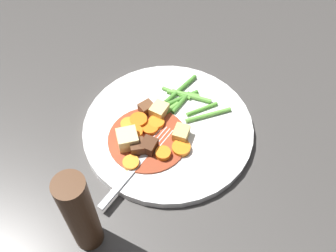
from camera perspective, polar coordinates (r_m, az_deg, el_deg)
The scene contains 28 objects.
ground_plane at distance 0.67m, azimuth 0.00°, elevation -0.76°, with size 3.00×3.00×0.00m, color #423F3D.
dinner_plate at distance 0.66m, azimuth 0.00°, elevation -0.38°, with size 0.29×0.29×0.01m, color white.
stew_sauce at distance 0.64m, azimuth -2.95°, elevation -1.89°, with size 0.13×0.13×0.00m, color #93381E.
carrot_slice_0 at distance 0.62m, azimuth -0.73°, elevation -4.05°, with size 0.02×0.02×0.01m, color orange.
carrot_slice_1 at distance 0.64m, azimuth -4.95°, elevation -1.07°, with size 0.03×0.03×0.01m, color orange.
carrot_slice_2 at distance 0.65m, azimuth -5.71°, elevation 0.08°, with size 0.03×0.03×0.01m, color orange.
carrot_slice_3 at distance 0.63m, azimuth 1.92°, elevation -3.21°, with size 0.03×0.03×0.01m, color orange.
carrot_slice_4 at distance 0.65m, azimuth -2.62°, elevation -0.26°, with size 0.03×0.03×0.01m, color orange.
carrot_slice_5 at distance 0.61m, azimuth -5.39°, elevation -5.35°, with size 0.03×0.03×0.01m, color orange.
carrot_slice_6 at distance 0.66m, azimuth -1.67°, elevation 0.52°, with size 0.03×0.03×0.01m, color orange.
carrot_slice_7 at distance 0.66m, azimuth -4.28°, elevation 0.71°, with size 0.03×0.03×0.01m, color orange.
potato_chunk_0 at distance 0.67m, azimuth -1.23°, elevation 2.30°, with size 0.03×0.02×0.02m, color #E5CC7A.
potato_chunk_1 at distance 0.64m, azimuth 1.93°, elevation -1.10°, with size 0.03×0.02×0.02m, color #DBBC6B.
potato_chunk_2 at distance 0.63m, azimuth -6.05°, elevation -1.69°, with size 0.03×0.03×0.03m, color #EAD68C.
meat_chunk_0 at distance 0.62m, azimuth -4.46°, elevation -3.03°, with size 0.02×0.02×0.02m, color #56331E.
meat_chunk_1 at distance 0.62m, azimuth -2.78°, elevation -2.93°, with size 0.03×0.02×0.02m, color #4C2B19.
meat_chunk_2 at distance 0.67m, azimuth -3.15°, elevation 2.62°, with size 0.02×0.02×0.02m, color brown.
green_bean_0 at distance 0.69m, azimuth 1.90°, elevation 3.43°, with size 0.01×0.01×0.05m, color #4C8E33.
green_bean_1 at distance 0.67m, azimuth -0.32°, elevation 2.06°, with size 0.01×0.01×0.06m, color #66AD42.
green_bean_2 at distance 0.68m, azimuth 5.06°, elevation 2.33°, with size 0.01×0.01×0.06m, color #599E38.
green_bean_3 at distance 0.70m, azimuth 3.42°, elevation 4.33°, with size 0.01×0.01×0.07m, color #66AD42.
green_bean_4 at distance 0.70m, azimuth 1.23°, elevation 4.78°, with size 0.01×0.01×0.06m, color #599E38.
green_bean_5 at distance 0.69m, azimuth 1.99°, elevation 4.04°, with size 0.01×0.01×0.07m, color #4C8E33.
green_bean_6 at distance 0.71m, azimuth 1.88°, elevation 5.40°, with size 0.01×0.01×0.08m, color #4C8E33.
green_bean_7 at distance 0.70m, azimuth 2.20°, elevation 4.71°, with size 0.01×0.01×0.06m, color #66AD42.
green_bean_8 at distance 0.67m, azimuth 5.87°, elevation 1.60°, with size 0.01×0.01×0.08m, color #66AD42.
fork at distance 0.62m, azimuth -4.23°, elevation -5.30°, with size 0.17×0.09×0.00m.
pepper_mill at distance 0.52m, azimuth -12.61°, elevation -12.33°, with size 0.04×0.04×0.16m, color #4C2D19.
Camera 1 is at (0.20, 0.34, 0.54)m, focal length 42.06 mm.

